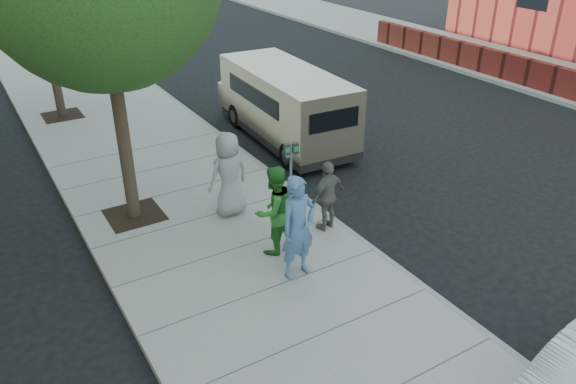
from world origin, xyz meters
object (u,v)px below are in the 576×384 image
at_px(person_gray_shirt, 229,174).
at_px(person_striped_polo, 328,196).
at_px(parking_meter, 291,162).
at_px(person_officer, 298,228).
at_px(van, 284,103).
at_px(person_green_shirt, 274,210).

xyz_separation_m(person_gray_shirt, person_striped_polo, (1.48, -1.68, -0.18)).
height_order(parking_meter, person_officer, person_officer).
bearing_deg(person_gray_shirt, parking_meter, 151.68).
height_order(van, person_gray_shirt, van).
height_order(parking_meter, van, van).
bearing_deg(van, person_officer, -115.56).
distance_m(person_green_shirt, person_gray_shirt, 1.85).
height_order(van, person_green_shirt, van).
distance_m(van, person_green_shirt, 6.27).
distance_m(person_officer, person_striped_polo, 1.81).
distance_m(person_officer, person_gray_shirt, 2.77).
height_order(person_officer, person_green_shirt, person_officer).
bearing_deg(person_green_shirt, person_gray_shirt, -97.66).
bearing_deg(person_gray_shirt, person_green_shirt, 85.78).
relative_size(parking_meter, person_green_shirt, 0.87).
height_order(person_officer, person_striped_polo, person_officer).
bearing_deg(person_green_shirt, parking_meter, -142.17).
distance_m(person_gray_shirt, person_striped_polo, 2.25).
bearing_deg(person_officer, parking_meter, 55.00).
bearing_deg(van, parking_meter, -115.67).
relative_size(van, person_gray_shirt, 3.04).
bearing_deg(person_officer, person_green_shirt, 82.06).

